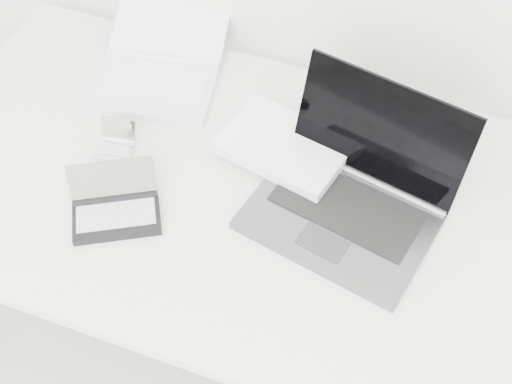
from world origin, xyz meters
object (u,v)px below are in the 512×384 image
(netbook_open_white, at_px, (159,70))
(palmtop_charcoal, at_px, (116,209))
(desk, at_px, (276,212))
(laptop_large, at_px, (328,178))

(netbook_open_white, relative_size, palmtop_charcoal, 1.85)
(netbook_open_white, height_order, palmtop_charcoal, palmtop_charcoal)
(netbook_open_white, bearing_deg, desk, -43.96)
(laptop_large, height_order, netbook_open_white, laptop_large)
(laptop_large, height_order, palmtop_charcoal, laptop_large)
(desk, distance_m, palmtop_charcoal, 0.34)
(desk, height_order, laptop_large, laptop_large)
(netbook_open_white, distance_m, palmtop_charcoal, 0.41)
(desk, relative_size, palmtop_charcoal, 7.25)
(laptop_large, distance_m, netbook_open_white, 0.51)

